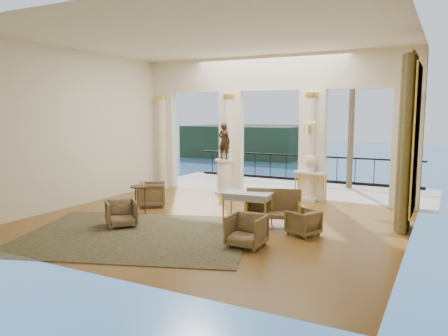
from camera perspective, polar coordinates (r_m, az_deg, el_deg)
The scene contains 23 objects.
floor at distance 10.99m, azimuth -1.51°, elevation -7.07°, with size 9.00×9.00×0.00m, color #4E2C0C.
room_walls at distance 9.68m, azimuth -4.81°, elevation 8.16°, with size 9.00×9.00×9.00m.
arcade at distance 14.11m, azimuth 6.03°, elevation 6.70°, with size 9.00×0.56×4.50m.
terrace at distance 16.21m, azimuth 8.47°, elevation -2.62°, with size 10.00×3.60×0.10m, color #AAA08C.
balustrade at distance 17.64m, azimuth 10.19°, elevation -0.33°, with size 9.00×0.06×1.03m.
palm_tree at distance 16.28m, azimuth 16.52°, elevation 11.84°, with size 2.00×2.00×4.50m.
headland at distance 86.94m, azimuth 3.53°, elevation 3.59°, with size 22.00×18.00×6.00m, color black.
sea at distance 70.05m, azimuth 22.99°, elevation -0.37°, with size 160.00×160.00×0.00m, color #2B608D.
curtain at distance 10.87m, azimuth 22.79°, elevation 2.99°, with size 0.33×1.40×4.09m.
window_frame at distance 10.85m, azimuth 23.80°, elevation 3.36°, with size 0.04×1.60×3.40m, color #E8C24C.
wall_sconce at distance 13.37m, azimuth 11.13°, elevation 5.04°, with size 0.30×0.11×0.33m.
rug at distance 10.06m, azimuth -11.38°, elevation -8.53°, with size 4.93×3.84×0.02m, color #282D16.
armchair_a at distance 10.76m, azimuth -13.26°, elevation -5.65°, with size 0.69×0.64×0.71m, color #4A3B20.
armchair_b at distance 8.97m, azimuth 2.95°, elevation -7.98°, with size 0.71×0.67×0.73m, color #4A3B20.
armchair_c at distance 9.96m, azimuth 10.31°, elevation -6.85°, with size 0.61×0.57×0.63m, color #4A3B20.
armchair_d at distance 12.88m, azimuth -9.36°, elevation -3.25°, with size 0.75×0.70×0.77m, color #4A3B20.
settee at distance 10.62m, azimuth 6.44°, elevation -5.20°, with size 1.45×0.96×0.89m.
game_table at distance 10.59m, azimuth 3.11°, elevation -3.65°, with size 1.22×0.74×0.80m.
pedestal at distance 14.59m, azimuth 0.01°, elevation -1.20°, with size 0.64×0.64×1.17m.
statue at distance 14.46m, azimuth 0.01°, elevation 3.51°, with size 0.43×0.28×1.19m, color #312015.
console_table at distance 13.52m, azimuth 11.28°, elevation -1.14°, with size 1.04×0.59×0.93m.
urn at distance 13.47m, azimuth 11.33°, elevation 0.76°, with size 0.39×0.39×0.51m.
side_table at distance 11.89m, azimuth -11.04°, elevation -2.85°, with size 0.47×0.47×0.77m.
Camera 1 is at (5.16, -9.31, 2.74)m, focal length 35.00 mm.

